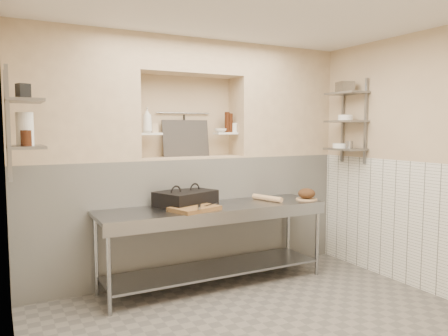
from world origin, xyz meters
TOP-DOWN VIEW (x-y plane):
  - floor at (0.00, 0.00)m, footprint 4.00×3.90m
  - wall_left at (-2.05, 0.00)m, footprint 0.10×3.90m
  - wall_right at (2.05, 0.00)m, footprint 0.10×3.90m
  - wall_back at (0.00, 2.00)m, footprint 4.00×0.10m
  - backwall_lower at (0.00, 1.75)m, footprint 4.00×0.40m
  - alcove_sill at (0.00, 1.75)m, footprint 1.30×0.40m
  - backwall_pillar_left at (-1.33, 1.75)m, footprint 1.35×0.40m
  - backwall_pillar_right at (1.33, 1.75)m, footprint 1.35×0.40m
  - backwall_header at (0.00, 1.75)m, footprint 1.30×0.40m
  - wainscot_left at (-1.99, 0.00)m, footprint 0.02×3.90m
  - wainscot_right at (1.99, 0.00)m, footprint 0.02×3.90m
  - alcove_shelf_left at (-0.50, 1.75)m, footprint 0.28×0.16m
  - alcove_shelf_right at (0.50, 1.75)m, footprint 0.28×0.16m
  - utensil_rail at (0.00, 1.92)m, footprint 0.70×0.02m
  - hanging_steel at (0.00, 1.90)m, footprint 0.02×0.02m
  - splash_panel at (0.00, 1.85)m, footprint 0.60×0.08m
  - shelf_rail_left_a at (-1.98, 1.25)m, footprint 0.03×0.03m
  - shelf_rail_left_b at (-1.98, 0.85)m, footprint 0.03×0.03m
  - wall_shelf_left_lower at (-1.84, 1.05)m, footprint 0.30×0.50m
  - wall_shelf_left_upper at (-1.84, 1.05)m, footprint 0.30×0.50m
  - shelf_rail_right_a at (1.98, 1.25)m, footprint 0.03×0.03m
  - shelf_rail_right_b at (1.98, 0.85)m, footprint 0.03×0.03m
  - wall_shelf_right_lower at (1.84, 1.05)m, footprint 0.30×0.50m
  - wall_shelf_right_mid at (1.84, 1.05)m, footprint 0.30×0.50m
  - wall_shelf_right_upper at (1.84, 1.05)m, footprint 0.30×0.50m
  - prep_table at (0.06, 1.18)m, footprint 2.60×0.70m
  - panini_press at (-0.22, 1.35)m, footprint 0.73×0.64m
  - cutting_board at (-0.24, 1.04)m, footprint 0.57×0.47m
  - knife_blade at (-0.05, 1.05)m, footprint 0.21×0.14m
  - tongs at (-0.22, 0.97)m, footprint 0.15×0.27m
  - mixing_bowl at (0.13, 1.44)m, footprint 0.25×0.25m
  - rolling_pin at (0.78, 1.21)m, footprint 0.19×0.42m
  - bread_board at (1.24, 1.05)m, footprint 0.26×0.26m
  - bread_loaf at (1.24, 1.05)m, footprint 0.21×0.21m
  - bottle_soap at (-0.53, 1.71)m, footprint 0.14×0.14m
  - jar_alcove at (-0.43, 1.76)m, footprint 0.07×0.07m
  - bowl_alcove at (0.41, 1.72)m, footprint 0.17×0.17m
  - condiment_a at (0.57, 1.75)m, footprint 0.06×0.06m
  - condiment_b at (0.52, 1.74)m, footprint 0.06×0.06m
  - condiment_c at (0.62, 1.73)m, footprint 0.07×0.07m
  - jug_left at (-1.84, 1.09)m, footprint 0.14×0.14m
  - jar_left at (-1.84, 0.97)m, footprint 0.09×0.09m
  - box_left_upper at (-1.84, 1.11)m, footprint 0.13×0.13m
  - bowl_right at (1.84, 1.14)m, footprint 0.20×0.20m
  - canister_right at (1.84, 0.98)m, footprint 0.09×0.09m
  - bowl_right_mid at (1.84, 1.06)m, footprint 0.18×0.18m
  - basket_right at (1.84, 1.08)m, footprint 0.22×0.24m

SIDE VIEW (x-z plane):
  - floor at x=0.00m, z-range -0.10..0.00m
  - prep_table at x=0.06m, z-range 0.19..1.09m
  - backwall_lower at x=0.00m, z-range 0.00..1.40m
  - wainscot_left at x=-1.99m, z-range 0.00..1.40m
  - wainscot_right at x=1.99m, z-range 0.00..1.40m
  - bread_board at x=1.24m, z-range 0.90..0.91m
  - cutting_board at x=-0.24m, z-range 0.90..0.94m
  - mixing_bowl at x=0.13m, z-range 0.90..0.95m
  - rolling_pin at x=0.78m, z-range 0.90..0.96m
  - knife_blade at x=-0.05m, z-range 0.95..0.95m
  - tongs at x=-0.22m, z-range 0.95..0.97m
  - bread_loaf at x=1.24m, z-range 0.91..1.04m
  - panini_press at x=-0.22m, z-range 0.90..1.07m
  - wall_left at x=-2.05m, z-range 0.00..2.80m
  - wall_right at x=2.05m, z-range 0.00..2.80m
  - wall_back at x=0.00m, z-range 0.00..2.80m
  - alcove_sill at x=0.00m, z-range 1.40..1.42m
  - wall_shelf_right_lower at x=1.84m, z-range 1.49..1.51m
  - bowl_right at x=1.84m, z-range 1.51..1.57m
  - canister_right at x=1.84m, z-range 1.51..1.61m
  - wall_shelf_left_lower at x=-1.84m, z-range 1.59..1.61m
  - splash_panel at x=0.00m, z-range 1.42..1.86m
  - jar_left at x=-1.84m, z-range 1.61..1.75m
  - alcove_shelf_left at x=-0.50m, z-range 1.69..1.71m
  - alcove_shelf_right at x=0.50m, z-range 1.69..1.71m
  - bowl_alcove at x=0.41m, z-range 1.71..1.76m
  - jug_left at x=-1.84m, z-range 1.61..1.90m
  - jar_alcove at x=-0.43m, z-range 1.71..1.82m
  - condiment_c at x=0.62m, z-range 1.71..1.83m
  - hanging_steel at x=0.00m, z-range 1.63..1.93m
  - shelf_rail_left_a at x=-1.98m, z-range 1.33..2.27m
  - shelf_rail_left_b at x=-1.98m, z-range 1.33..2.27m
  - condiment_a at x=0.57m, z-range 1.71..1.95m
  - condiment_b at x=0.52m, z-range 1.71..1.97m
  - shelf_rail_right_a at x=1.98m, z-range 1.33..2.38m
  - shelf_rail_right_b at x=1.98m, z-range 1.33..2.38m
  - wall_shelf_right_mid at x=1.84m, z-range 1.84..1.86m
  - bottle_soap at x=-0.53m, z-range 1.71..2.00m
  - bowl_right_mid at x=1.84m, z-range 1.86..1.93m
  - utensil_rail at x=0.00m, z-range 1.94..1.96m
  - wall_shelf_left_upper at x=-1.84m, z-range 1.99..2.01m
  - box_left_upper at x=-1.84m, z-range 2.01..2.15m
  - backwall_pillar_left at x=-1.33m, z-range 1.40..2.80m
  - backwall_pillar_right at x=1.33m, z-range 1.40..2.80m
  - wall_shelf_right_upper at x=1.84m, z-range 2.19..2.21m
  - basket_right at x=1.84m, z-range 2.21..2.34m
  - backwall_header at x=0.00m, z-range 2.40..2.80m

